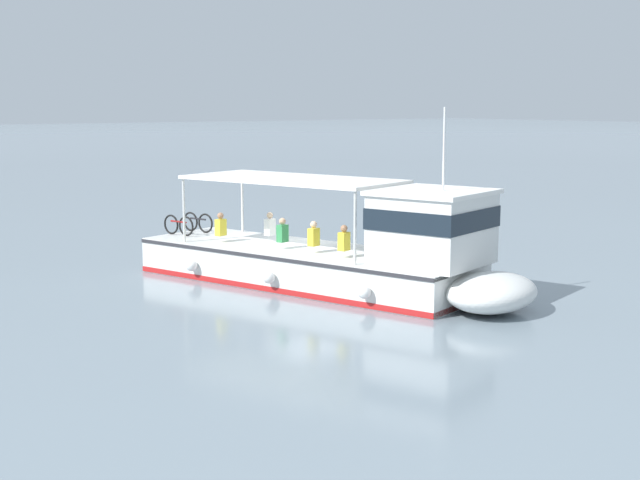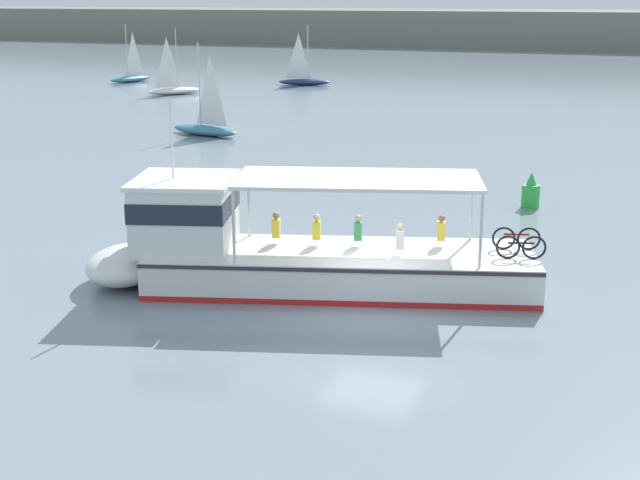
% 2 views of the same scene
% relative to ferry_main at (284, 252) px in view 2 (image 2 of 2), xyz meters
% --- Properties ---
extents(ground_plane, '(400.00, 400.00, 0.00)m').
position_rel_ferry_main_xyz_m(ground_plane, '(2.90, -0.67, -1.02)').
color(ground_plane, gray).
extents(distant_shoreline, '(400.00, 28.00, 5.73)m').
position_rel_ferry_main_xyz_m(distant_shoreline, '(2.90, 128.43, 1.85)').
color(distant_shoreline, slate).
rests_on(distant_shoreline, ground).
extents(ferry_main, '(13.05, 6.77, 5.32)m').
position_rel_ferry_main_xyz_m(ferry_main, '(0.00, 0.00, 0.00)').
color(ferry_main, white).
rests_on(ferry_main, ground).
extents(sailboat_horizon_east, '(4.99, 2.47, 5.40)m').
position_rel_ferry_main_xyz_m(sailboat_horizon_east, '(-15.79, 24.04, -0.48)').
color(sailboat_horizon_east, teal).
rests_on(sailboat_horizon_east, ground).
extents(sailboat_outer_anchorage, '(5.00, 2.77, 5.40)m').
position_rel_ferry_main_xyz_m(sailboat_outer_anchorage, '(-21.96, 54.10, -0.48)').
color(sailboat_outer_anchorage, navy).
rests_on(sailboat_outer_anchorage, ground).
extents(sailboat_horizon_west, '(2.61, 5.00, 5.40)m').
position_rel_ferry_main_xyz_m(sailboat_horizon_west, '(-38.73, 50.96, -0.48)').
color(sailboat_horizon_west, teal).
rests_on(sailboat_horizon_west, ground).
extents(sailboat_near_starboard, '(3.91, 4.73, 5.40)m').
position_rel_ferry_main_xyz_m(sailboat_near_starboard, '(-29.12, 42.82, -0.48)').
color(sailboat_near_starboard, white).
rests_on(sailboat_near_starboard, ground).
extents(channel_buoy, '(0.70, 0.70, 1.40)m').
position_rel_ferry_main_xyz_m(channel_buoy, '(5.02, 12.41, -0.45)').
color(channel_buoy, green).
rests_on(channel_buoy, ground).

